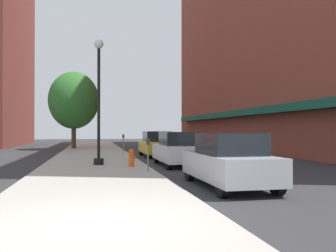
# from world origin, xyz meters

# --- Properties ---
(ground_plane) EXTENTS (90.00, 90.00, 0.00)m
(ground_plane) POSITION_xyz_m (4.00, 18.00, 0.00)
(ground_plane) COLOR #2D2D30
(sidewalk_slab) EXTENTS (4.80, 50.00, 0.12)m
(sidewalk_slab) POSITION_xyz_m (0.00, 19.00, 0.06)
(sidewalk_slab) COLOR #A8A399
(sidewalk_slab) RESTS_ON ground
(lamppost) EXTENTS (0.48, 0.48, 5.90)m
(lamppost) POSITION_xyz_m (0.20, 10.74, 3.20)
(lamppost) COLOR black
(lamppost) RESTS_ON sidewalk_slab
(fire_hydrant) EXTENTS (0.33, 0.26, 0.79)m
(fire_hydrant) POSITION_xyz_m (1.62, 9.60, 0.52)
(fire_hydrant) COLOR #E05614
(fire_hydrant) RESTS_ON sidewalk_slab
(parking_meter_near) EXTENTS (0.14, 0.09, 1.31)m
(parking_meter_near) POSITION_xyz_m (2.05, 19.14, 0.95)
(parking_meter_near) COLOR slate
(parking_meter_near) RESTS_ON sidewalk_slab
(parking_meter_far) EXTENTS (0.14, 0.09, 1.31)m
(parking_meter_far) POSITION_xyz_m (2.05, 7.49, 0.95)
(parking_meter_far) COLOR slate
(parking_meter_far) RESTS_ON sidewalk_slab
(tree_near) EXTENTS (4.42, 4.42, 6.81)m
(tree_near) POSITION_xyz_m (-1.74, 26.55, 4.37)
(tree_near) COLOR #4C3823
(tree_near) RESTS_ON sidewalk_slab
(car_silver) EXTENTS (1.80, 4.30, 1.66)m
(car_silver) POSITION_xyz_m (4.00, 3.96, 0.81)
(car_silver) COLOR black
(car_silver) RESTS_ON ground
(car_white) EXTENTS (1.80, 4.30, 1.66)m
(car_white) POSITION_xyz_m (4.00, 10.63, 0.81)
(car_white) COLOR black
(car_white) RESTS_ON ground
(car_yellow) EXTENTS (1.80, 4.30, 1.66)m
(car_yellow) POSITION_xyz_m (4.00, 16.73, 0.81)
(car_yellow) COLOR black
(car_yellow) RESTS_ON ground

